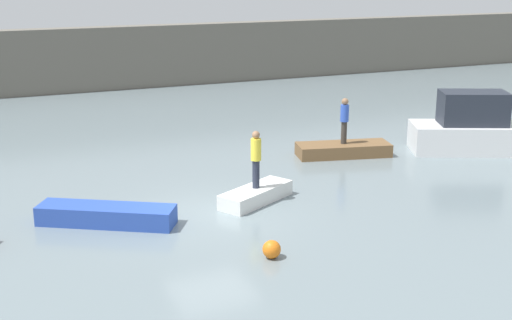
{
  "coord_description": "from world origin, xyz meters",
  "views": [
    {
      "loc": [
        -6.42,
        -18.08,
        7.07
      ],
      "look_at": [
        2.42,
        2.19,
        0.84
      ],
      "focal_mm": 48.57,
      "sensor_mm": 36.0,
      "label": 1
    }
  ],
  "objects_px": {
    "rowboat_blue": "(106,215)",
    "person_blue_shirt": "(344,118)",
    "rowboat_white": "(256,195)",
    "motorboat": "(488,130)",
    "mooring_buoy": "(272,249)",
    "rowboat_brown": "(343,150)",
    "person_yellow_shirt": "(256,156)"
  },
  "relations": [
    {
      "from": "mooring_buoy",
      "to": "rowboat_brown",
      "type": "bearing_deg",
      "value": 49.36
    },
    {
      "from": "rowboat_brown",
      "to": "person_blue_shirt",
      "type": "relative_size",
      "value": 2.02
    },
    {
      "from": "motorboat",
      "to": "person_yellow_shirt",
      "type": "relative_size",
      "value": 3.66
    },
    {
      "from": "rowboat_white",
      "to": "rowboat_brown",
      "type": "distance_m",
      "value": 6.37
    },
    {
      "from": "person_blue_shirt",
      "to": "mooring_buoy",
      "type": "height_order",
      "value": "person_blue_shirt"
    },
    {
      "from": "mooring_buoy",
      "to": "person_blue_shirt",
      "type": "bearing_deg",
      "value": 49.36
    },
    {
      "from": "motorboat",
      "to": "rowboat_brown",
      "type": "relative_size",
      "value": 1.85
    },
    {
      "from": "rowboat_brown",
      "to": "motorboat",
      "type": "bearing_deg",
      "value": -3.68
    },
    {
      "from": "person_yellow_shirt",
      "to": "rowboat_blue",
      "type": "bearing_deg",
      "value": -179.3
    },
    {
      "from": "rowboat_blue",
      "to": "mooring_buoy",
      "type": "bearing_deg",
      "value": -19.1
    },
    {
      "from": "rowboat_blue",
      "to": "person_blue_shirt",
      "type": "bearing_deg",
      "value": 51.83
    },
    {
      "from": "rowboat_brown",
      "to": "mooring_buoy",
      "type": "xyz_separation_m",
      "value": [
        -6.59,
        -7.67,
        -0.01
      ]
    },
    {
      "from": "motorboat",
      "to": "rowboat_white",
      "type": "relative_size",
      "value": 2.48
    },
    {
      "from": "rowboat_white",
      "to": "mooring_buoy",
      "type": "bearing_deg",
      "value": -136.9
    },
    {
      "from": "rowboat_white",
      "to": "person_blue_shirt",
      "type": "xyz_separation_m",
      "value": [
        5.24,
        3.61,
        1.25
      ]
    },
    {
      "from": "motorboat",
      "to": "rowboat_brown",
      "type": "bearing_deg",
      "value": 162.8
    },
    {
      "from": "motorboat",
      "to": "person_blue_shirt",
      "type": "height_order",
      "value": "motorboat"
    },
    {
      "from": "rowboat_white",
      "to": "person_blue_shirt",
      "type": "distance_m",
      "value": 6.49
    },
    {
      "from": "rowboat_blue",
      "to": "motorboat",
      "type": "bearing_deg",
      "value": 38.73
    },
    {
      "from": "person_yellow_shirt",
      "to": "mooring_buoy",
      "type": "xyz_separation_m",
      "value": [
        -1.34,
        -4.06,
        -1.24
      ]
    },
    {
      "from": "rowboat_brown",
      "to": "person_blue_shirt",
      "type": "bearing_deg",
      "value": 13.52
    },
    {
      "from": "rowboat_blue",
      "to": "person_blue_shirt",
      "type": "relative_size",
      "value": 2.21
    },
    {
      "from": "motorboat",
      "to": "rowboat_brown",
      "type": "distance_m",
      "value": 5.8
    },
    {
      "from": "motorboat",
      "to": "mooring_buoy",
      "type": "distance_m",
      "value": 13.51
    },
    {
      "from": "person_blue_shirt",
      "to": "motorboat",
      "type": "bearing_deg",
      "value": -17.2
    },
    {
      "from": "rowboat_blue",
      "to": "rowboat_brown",
      "type": "xyz_separation_m",
      "value": [
        9.88,
        3.67,
        -0.03
      ]
    },
    {
      "from": "rowboat_white",
      "to": "mooring_buoy",
      "type": "relative_size",
      "value": 5.69
    },
    {
      "from": "motorboat",
      "to": "mooring_buoy",
      "type": "xyz_separation_m",
      "value": [
        -12.1,
        -5.97,
        -0.62
      ]
    },
    {
      "from": "motorboat",
      "to": "rowboat_white",
      "type": "xyz_separation_m",
      "value": [
        -10.76,
        -1.9,
        -0.62
      ]
    },
    {
      "from": "rowboat_white",
      "to": "person_blue_shirt",
      "type": "height_order",
      "value": "person_blue_shirt"
    },
    {
      "from": "rowboat_white",
      "to": "person_yellow_shirt",
      "type": "xyz_separation_m",
      "value": [
        -0.0,
        -0.0,
        1.24
      ]
    },
    {
      "from": "person_blue_shirt",
      "to": "rowboat_brown",
      "type": "bearing_deg",
      "value": 180.0
    }
  ]
}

